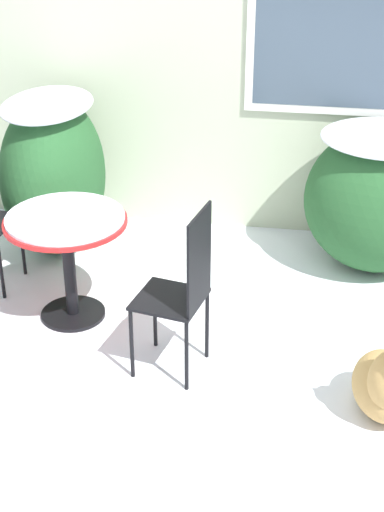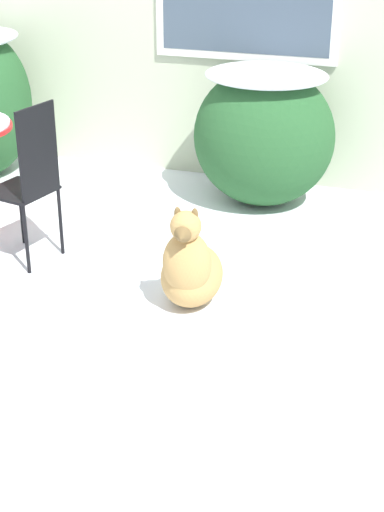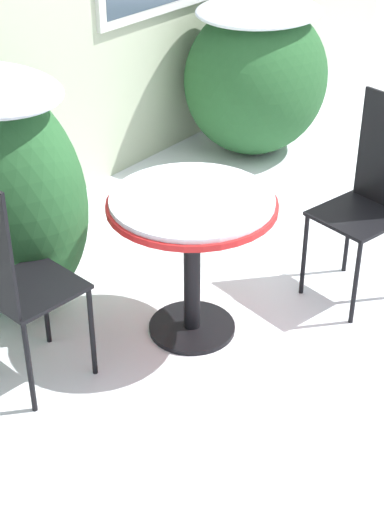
# 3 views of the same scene
# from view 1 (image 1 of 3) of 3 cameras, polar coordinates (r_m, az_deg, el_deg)

# --- Properties ---
(ground_plane) EXTENTS (16.00, 16.00, 0.00)m
(ground_plane) POSITION_cam_1_polar(r_m,az_deg,el_deg) (4.62, -1.19, -9.55)
(ground_plane) COLOR white
(house_wall) EXTENTS (8.00, 0.10, 3.18)m
(house_wall) POSITION_cam_1_polar(r_m,az_deg,el_deg) (5.93, 3.14, 16.42)
(house_wall) COLOR #B2BC9E
(house_wall) RESTS_ON ground_plane
(shrub_left) EXTENTS (0.75, 1.03, 1.20)m
(shrub_left) POSITION_cam_1_polar(r_m,az_deg,el_deg) (5.90, -10.07, 6.10)
(shrub_left) COLOR #235128
(shrub_left) RESTS_ON ground_plane
(shrub_middle) EXTENTS (1.07, 0.97, 1.06)m
(shrub_middle) POSITION_cam_1_polar(r_m,az_deg,el_deg) (5.74, 13.51, 4.29)
(shrub_middle) COLOR #235128
(shrub_middle) RESTS_ON ground_plane
(patio_table) EXTENTS (0.78, 0.78, 0.73)m
(patio_table) POSITION_cam_1_polar(r_m,az_deg,el_deg) (5.02, -9.10, 1.41)
(patio_table) COLOR black
(patio_table) RESTS_ON ground_plane
(patio_chair_far_side) EXTENTS (0.45, 0.45, 1.06)m
(patio_chair_far_side) POSITION_cam_1_polar(r_m,az_deg,el_deg) (4.44, -0.69, -2.33)
(patio_chair_far_side) COLOR black
(patio_chair_far_side) RESTS_ON ground_plane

